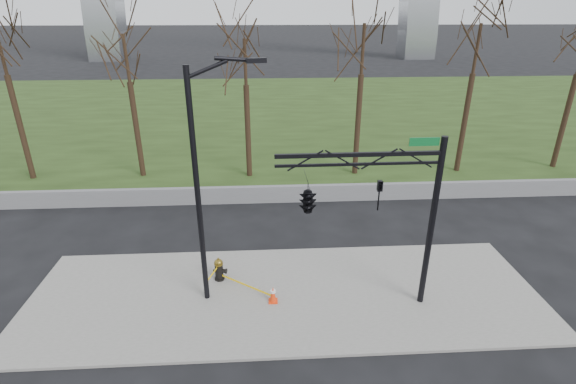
{
  "coord_description": "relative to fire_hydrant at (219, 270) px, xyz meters",
  "views": [
    {
      "loc": [
        -0.63,
        -12.39,
        9.47
      ],
      "look_at": [
        0.21,
        2.0,
        3.17
      ],
      "focal_mm": 26.48,
      "sensor_mm": 36.0,
      "label": 1
    }
  ],
  "objects": [
    {
      "name": "traffic_signal_mast",
      "position": [
        3.82,
        -1.72,
        3.62
      ],
      "size": [
        5.1,
        2.49,
        6.0
      ],
      "rotation": [
        0.0,
        0.0,
        0.01
      ],
      "color": "black",
      "rests_on": "ground"
    },
    {
      "name": "sidewalk",
      "position": [
        2.4,
        -1.01,
        -0.47
      ],
      "size": [
        18.0,
        6.0,
        0.1
      ],
      "primitive_type": "cube",
      "color": "slate",
      "rests_on": "ground"
    },
    {
      "name": "tree_row",
      "position": [
        4.08,
        10.99,
        4.17
      ],
      "size": [
        49.35,
        4.0,
        9.38
      ],
      "color": "black",
      "rests_on": "ground"
    },
    {
      "name": "guardrail",
      "position": [
        2.4,
        6.99,
        -0.07
      ],
      "size": [
        60.0,
        0.3,
        0.9
      ],
      "primitive_type": "cube",
      "color": "#59595B",
      "rests_on": "ground"
    },
    {
      "name": "grass_strip",
      "position": [
        2.4,
        28.99,
        -0.49
      ],
      "size": [
        120.0,
        40.0,
        0.06
      ],
      "primitive_type": "cube",
      "color": "#203111",
      "rests_on": "ground"
    },
    {
      "name": "traffic_cone",
      "position": [
        1.96,
        -1.43,
        -0.12
      ],
      "size": [
        0.32,
        0.32,
        0.61
      ],
      "rotation": [
        0.0,
        0.0,
        -0.01
      ],
      "color": "red",
      "rests_on": "sidewalk"
    },
    {
      "name": "street_light",
      "position": [
        -0.13,
        -1.0,
        4.17
      ],
      "size": [
        2.36,
        0.73,
        8.21
      ],
      "rotation": [
        0.0,
        0.0,
        0.23
      ],
      "color": "black",
      "rests_on": "ground"
    },
    {
      "name": "caution_tape",
      "position": [
        0.61,
        -0.66,
        -0.08
      ],
      "size": [
        2.31,
        1.44,
        0.46
      ],
      "color": "yellow",
      "rests_on": "ground"
    },
    {
      "name": "ground",
      "position": [
        2.4,
        -1.01,
        -0.52
      ],
      "size": [
        500.0,
        500.0,
        0.0
      ],
      "primitive_type": "plane",
      "color": "black",
      "rests_on": "ground"
    },
    {
      "name": "fire_hydrant",
      "position": [
        0.0,
        0.0,
        0.0
      ],
      "size": [
        0.58,
        0.37,
        0.92
      ],
      "rotation": [
        0.0,
        0.0,
        -0.23
      ],
      "color": "black",
      "rests_on": "sidewalk"
    }
  ]
}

